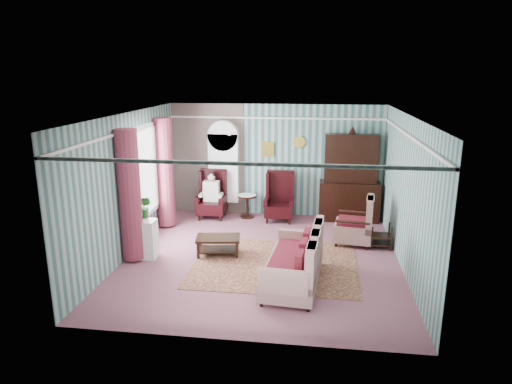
# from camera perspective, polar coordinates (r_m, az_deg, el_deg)

# --- Properties ---
(floor) EXTENTS (6.00, 6.00, 0.00)m
(floor) POSITION_cam_1_polar(r_m,az_deg,el_deg) (9.44, 0.72, -8.20)
(floor) COLOR #7F4A58
(floor) RESTS_ON ground
(room_shell) EXTENTS (5.53, 6.02, 2.91)m
(room_shell) POSITION_cam_1_polar(r_m,az_deg,el_deg) (9.11, -2.97, 4.15)
(room_shell) COLOR #3A6A6A
(room_shell) RESTS_ON ground
(bookcase) EXTENTS (0.80, 0.28, 2.24)m
(bookcase) POSITION_cam_1_polar(r_m,az_deg,el_deg) (11.99, -4.04, 2.41)
(bookcase) COLOR white
(bookcase) RESTS_ON floor
(dresser_hutch) EXTENTS (1.50, 0.56, 2.36)m
(dresser_hutch) POSITION_cam_1_polar(r_m,az_deg,el_deg) (11.65, 11.70, 2.07)
(dresser_hutch) COLOR black
(dresser_hutch) RESTS_ON floor
(wingback_left) EXTENTS (0.76, 0.80, 1.25)m
(wingback_left) POSITION_cam_1_polar(r_m,az_deg,el_deg) (11.79, -5.57, -0.32)
(wingback_left) COLOR black
(wingback_left) RESTS_ON floor
(wingback_right) EXTENTS (0.76, 0.80, 1.25)m
(wingback_right) POSITION_cam_1_polar(r_m,az_deg,el_deg) (11.52, 2.94, -0.62)
(wingback_right) COLOR black
(wingback_right) RESTS_ON floor
(seated_woman) EXTENTS (0.44, 0.40, 1.18)m
(seated_woman) POSITION_cam_1_polar(r_m,az_deg,el_deg) (11.80, -5.56, -0.48)
(seated_woman) COLOR silver
(seated_woman) RESTS_ON floor
(round_side_table) EXTENTS (0.50, 0.50, 0.60)m
(round_side_table) POSITION_cam_1_polar(r_m,az_deg,el_deg) (11.85, -1.12, -1.80)
(round_side_table) COLOR black
(round_side_table) RESTS_ON floor
(nest_table) EXTENTS (0.45, 0.38, 0.54)m
(nest_table) POSITION_cam_1_polar(r_m,az_deg,el_deg) (10.22, 15.30, -5.28)
(nest_table) COLOR black
(nest_table) RESTS_ON floor
(plant_stand) EXTENTS (0.55, 0.35, 0.80)m
(plant_stand) POSITION_cam_1_polar(r_m,az_deg,el_deg) (9.59, -13.96, -5.71)
(plant_stand) COLOR white
(plant_stand) RESTS_ON floor
(rug) EXTENTS (3.20, 2.60, 0.01)m
(rug) POSITION_cam_1_polar(r_m,az_deg,el_deg) (9.13, 2.39, -8.99)
(rug) COLOR #45171C
(rug) RESTS_ON floor
(sofa) EXTENTS (1.18, 2.13, 0.98)m
(sofa) POSITION_cam_1_polar(r_m,az_deg,el_deg) (8.17, 4.65, -8.29)
(sofa) COLOR #C4B797
(sofa) RESTS_ON floor
(floral_armchair) EXTENTS (0.83, 0.97, 0.92)m
(floral_armchair) POSITION_cam_1_polar(r_m,az_deg,el_deg) (10.27, 12.09, -3.84)
(floral_armchair) COLOR beige
(floral_armchair) RESTS_ON floor
(coffee_table) EXTENTS (0.97, 0.67, 0.39)m
(coffee_table) POSITION_cam_1_polar(r_m,az_deg,el_deg) (9.54, -4.75, -6.72)
(coffee_table) COLOR black
(coffee_table) RESTS_ON floor
(potted_plant_a) EXTENTS (0.44, 0.41, 0.39)m
(potted_plant_a) POSITION_cam_1_polar(r_m,az_deg,el_deg) (9.32, -14.76, -2.48)
(potted_plant_a) COLOR #225119
(potted_plant_a) RESTS_ON plant_stand
(potted_plant_b) EXTENTS (0.30, 0.26, 0.46)m
(potted_plant_b) POSITION_cam_1_polar(r_m,az_deg,el_deg) (9.51, -13.71, -1.86)
(potted_plant_b) COLOR #204916
(potted_plant_b) RESTS_ON plant_stand
(potted_plant_c) EXTENTS (0.24, 0.24, 0.39)m
(potted_plant_c) POSITION_cam_1_polar(r_m,az_deg,el_deg) (9.43, -14.54, -2.28)
(potted_plant_c) COLOR #1C531A
(potted_plant_c) RESTS_ON plant_stand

